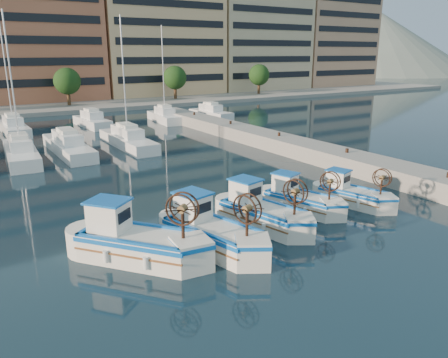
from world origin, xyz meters
TOP-DOWN VIEW (x-y plane):
  - ground at (0.00, 0.00)m, footprint 300.00×300.00m
  - quay at (13.00, 8.00)m, footprint 3.00×60.00m
  - waterfront at (9.23, 65.04)m, footprint 180.00×40.00m
  - hill_east at (140.00, 110.00)m, footprint 160.00×160.00m
  - yacht_marina at (-3.70, 27.77)m, footprint 39.31×22.90m
  - fishing_boat_a at (-5.99, 0.04)m, footprint 4.70×5.11m
  - fishing_boat_b at (-2.77, -0.70)m, footprint 3.08×5.00m
  - fishing_boat_c at (0.67, 0.17)m, footprint 2.84×4.76m
  - fishing_boat_d at (3.79, 0.87)m, footprint 2.79×4.21m
  - fishing_boat_e at (7.01, 0.06)m, footprint 2.52×3.99m

SIDE VIEW (x-z plane):
  - ground at x=0.00m, z-range 0.00..0.00m
  - hill_east at x=140.00m, z-range -25.00..25.00m
  - yacht_marina at x=-3.70m, z-range -5.22..6.28m
  - quay at x=13.00m, z-range 0.00..1.20m
  - fishing_boat_e at x=7.01m, z-range -0.54..1.88m
  - fishing_boat_d at x=3.79m, z-range -0.57..1.97m
  - fishing_boat_c at x=0.67m, z-range -0.65..2.23m
  - fishing_boat_b at x=-2.77m, z-range -0.68..2.35m
  - fishing_boat_a at x=-5.99m, z-range -0.72..2.48m
  - waterfront at x=9.23m, z-range -1.70..23.90m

